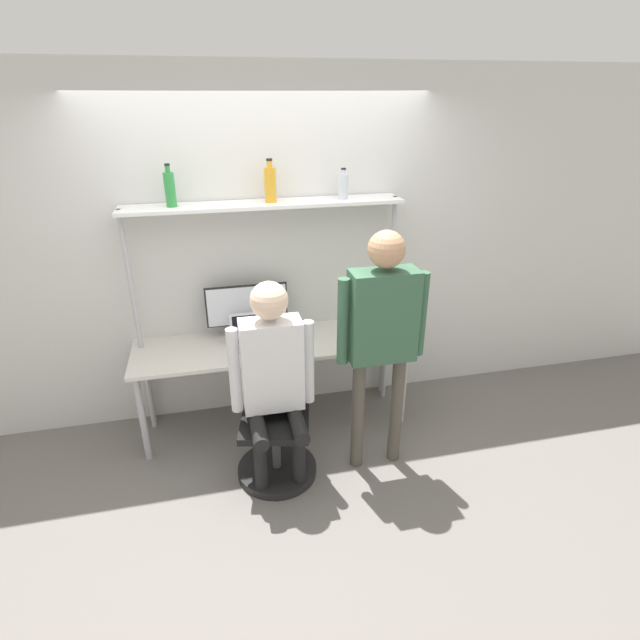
{
  "coord_description": "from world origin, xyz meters",
  "views": [
    {
      "loc": [
        -0.43,
        -3.09,
        2.49
      ],
      "look_at": [
        0.27,
        -0.1,
        1.08
      ],
      "focal_mm": 28.0,
      "sensor_mm": 36.0,
      "label": 1
    }
  ],
  "objects": [
    {
      "name": "ground_plane",
      "position": [
        0.0,
        0.0,
        0.0
      ],
      "size": [
        12.0,
        12.0,
        0.0
      ],
      "primitive_type": "plane",
      "color": "slate"
    },
    {
      "name": "wall_back",
      "position": [
        0.0,
        0.65,
        1.35
      ],
      "size": [
        8.0,
        0.06,
        2.7
      ],
      "color": "silver",
      "rests_on": "ground_plane"
    },
    {
      "name": "desk",
      "position": [
        0.0,
        0.32,
        0.66
      ],
      "size": [
        2.12,
        0.6,
        0.73
      ],
      "color": "beige",
      "rests_on": "ground_plane"
    },
    {
      "name": "shelf_unit",
      "position": [
        0.0,
        0.47,
        1.55
      ],
      "size": [
        2.01,
        0.28,
        1.78
      ],
      "color": "white",
      "rests_on": "ground_plane"
    },
    {
      "name": "monitor",
      "position": [
        -0.17,
        0.48,
        0.97
      ],
      "size": [
        0.63,
        0.22,
        0.43
      ],
      "color": "black",
      "rests_on": "desk"
    },
    {
      "name": "laptop",
      "position": [
        -0.16,
        0.3,
        0.8
      ],
      "size": [
        0.31,
        0.25,
        0.25
      ],
      "color": "silver",
      "rests_on": "desk"
    },
    {
      "name": "cell_phone",
      "position": [
        0.06,
        0.27,
        0.74
      ],
      "size": [
        0.07,
        0.15,
        0.01
      ],
      "color": "#264C8C",
      "rests_on": "desk"
    },
    {
      "name": "office_chair",
      "position": [
        -0.08,
        -0.26,
        0.28
      ],
      "size": [
        0.56,
        0.56,
        0.92
      ],
      "color": "black",
      "rests_on": "ground_plane"
    },
    {
      "name": "person_seated",
      "position": [
        -0.09,
        -0.3,
        0.86
      ],
      "size": [
        0.56,
        0.48,
        1.45
      ],
      "color": "black",
      "rests_on": "ground_plane"
    },
    {
      "name": "person_standing",
      "position": [
        0.63,
        -0.33,
        1.12
      ],
      "size": [
        0.61,
        0.24,
        1.74
      ],
      "color": "#4C473D",
      "rests_on": "ground_plane"
    },
    {
      "name": "bottle_amber",
      "position": [
        0.04,
        0.47,
        1.9
      ],
      "size": [
        0.08,
        0.08,
        0.3
      ],
      "color": "gold",
      "rests_on": "shelf_unit"
    },
    {
      "name": "bottle_green",
      "position": [
        -0.64,
        0.47,
        1.9
      ],
      "size": [
        0.07,
        0.07,
        0.28
      ],
      "color": "#2D8C3F",
      "rests_on": "shelf_unit"
    },
    {
      "name": "bottle_clear",
      "position": [
        0.58,
        0.47,
        1.87
      ],
      "size": [
        0.07,
        0.07,
        0.22
      ],
      "color": "silver",
      "rests_on": "shelf_unit"
    }
  ]
}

